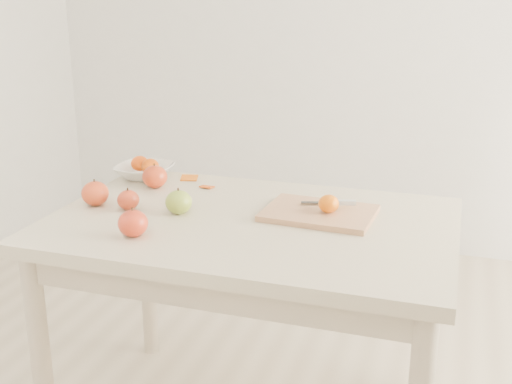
% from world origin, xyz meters
% --- Properties ---
extents(table, '(1.20, 0.80, 0.75)m').
position_xyz_m(table, '(0.00, 0.00, 0.65)').
color(table, beige).
rests_on(table, ground).
extents(cutting_board, '(0.34, 0.26, 0.02)m').
position_xyz_m(cutting_board, '(0.19, 0.09, 0.76)').
color(cutting_board, tan).
rests_on(cutting_board, table).
extents(board_tangerine, '(0.06, 0.06, 0.05)m').
position_xyz_m(board_tangerine, '(0.22, 0.08, 0.80)').
color(board_tangerine, '#E76108').
rests_on(board_tangerine, cutting_board).
extents(fruit_bowl, '(0.20, 0.20, 0.05)m').
position_xyz_m(fruit_bowl, '(-0.50, 0.30, 0.77)').
color(fruit_bowl, white).
rests_on(fruit_bowl, table).
extents(bowl_tangerine_near, '(0.06, 0.06, 0.06)m').
position_xyz_m(bowl_tangerine_near, '(-0.53, 0.31, 0.80)').
color(bowl_tangerine_near, '#C94E07').
rests_on(bowl_tangerine_near, fruit_bowl).
extents(bowl_tangerine_far, '(0.06, 0.06, 0.06)m').
position_xyz_m(bowl_tangerine_far, '(-0.47, 0.28, 0.80)').
color(bowl_tangerine_far, '#C83E07').
rests_on(bowl_tangerine_far, fruit_bowl).
extents(orange_peel_a, '(0.07, 0.06, 0.01)m').
position_xyz_m(orange_peel_a, '(-0.34, 0.32, 0.75)').
color(orange_peel_a, '#CA5C0E').
rests_on(orange_peel_a, table).
extents(orange_peel_b, '(0.05, 0.04, 0.01)m').
position_xyz_m(orange_peel_b, '(-0.24, 0.25, 0.75)').
color(orange_peel_b, '#C5490D').
rests_on(orange_peel_b, table).
extents(paring_knife, '(0.17, 0.06, 0.01)m').
position_xyz_m(paring_knife, '(0.24, 0.16, 0.78)').
color(paring_knife, silver).
rests_on(paring_knife, cutting_board).
extents(apple_green, '(0.08, 0.08, 0.07)m').
position_xyz_m(apple_green, '(-0.23, -0.02, 0.79)').
color(apple_green, olive).
rests_on(apple_green, table).
extents(apple_red_c, '(0.08, 0.08, 0.08)m').
position_xyz_m(apple_red_c, '(-0.27, -0.23, 0.79)').
color(apple_red_c, '#A10D17').
rests_on(apple_red_c, table).
extents(apple_red_b, '(0.07, 0.07, 0.06)m').
position_xyz_m(apple_red_b, '(-0.39, -0.03, 0.78)').
color(apple_red_b, '#A01B11').
rests_on(apple_red_b, table).
extents(apple_red_d, '(0.09, 0.09, 0.08)m').
position_xyz_m(apple_red_d, '(-0.51, -0.03, 0.79)').
color(apple_red_d, '#A72615').
rests_on(apple_red_d, table).
extents(apple_red_a, '(0.09, 0.09, 0.08)m').
position_xyz_m(apple_red_a, '(-0.42, 0.20, 0.79)').
color(apple_red_a, '#A31F0E').
rests_on(apple_red_a, table).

